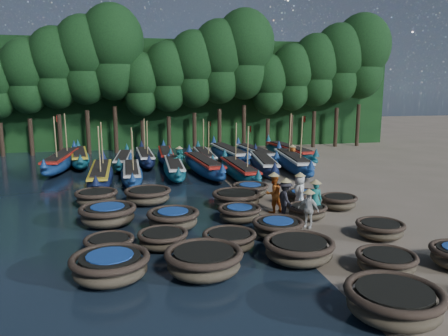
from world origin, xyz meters
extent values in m
plane|color=#7C6B5A|center=(0.00, 0.00, 0.00)|extent=(120.00, 120.00, 0.00)
cube|color=black|center=(0.00, 23.50, 5.00)|extent=(40.00, 3.00, 10.00)
ellipsoid|color=brown|center=(0.55, -10.14, 0.37)|extent=(2.89, 2.89, 0.75)
torus|color=#3B2D23|center=(0.55, -10.14, 0.72)|extent=(2.43, 2.43, 0.23)
cylinder|color=black|center=(0.55, -10.14, 0.77)|extent=(1.85, 1.85, 0.07)
ellipsoid|color=brown|center=(-6.32, -6.42, 0.37)|extent=(2.89, 2.89, 0.74)
torus|color=#3B2D23|center=(-6.32, -6.42, 0.71)|extent=(2.36, 2.36, 0.22)
cylinder|color=black|center=(-6.32, -6.42, 0.76)|extent=(1.79, 1.79, 0.07)
cylinder|color=navy|center=(-6.32, -6.42, 0.80)|extent=(1.38, 1.38, 0.04)
ellipsoid|color=brown|center=(-3.57, -6.66, 0.38)|extent=(2.82, 2.82, 0.75)
torus|color=#3B2D23|center=(-3.57, -6.66, 0.73)|extent=(2.41, 2.41, 0.23)
cylinder|color=black|center=(-3.57, -6.66, 0.78)|extent=(1.83, 1.83, 0.07)
ellipsoid|color=brown|center=(-0.35, -6.23, 0.34)|extent=(2.84, 2.84, 0.68)
torus|color=#3B2D23|center=(-0.35, -6.23, 0.66)|extent=(2.34, 2.34, 0.21)
cylinder|color=black|center=(-0.35, -6.23, 0.70)|extent=(1.79, 1.79, 0.06)
ellipsoid|color=brown|center=(1.98, -7.59, 0.28)|extent=(2.13, 2.13, 0.56)
torus|color=#3B2D23|center=(1.98, -7.59, 0.55)|extent=(1.87, 1.87, 0.17)
cylinder|color=black|center=(1.98, -7.59, 0.58)|extent=(1.43, 1.43, 0.05)
ellipsoid|color=brown|center=(-6.43, -4.30, 0.29)|extent=(1.89, 1.89, 0.57)
torus|color=#3B2D23|center=(-6.43, -4.30, 0.56)|extent=(1.72, 1.72, 0.17)
cylinder|color=black|center=(-6.43, -4.30, 0.59)|extent=(1.30, 1.30, 0.05)
ellipsoid|color=brown|center=(-4.60, -4.07, 0.28)|extent=(1.88, 1.88, 0.57)
torus|color=#3B2D23|center=(-4.60, -4.07, 0.55)|extent=(1.81, 1.81, 0.17)
cylinder|color=black|center=(-4.60, -4.07, 0.59)|extent=(1.37, 1.37, 0.05)
ellipsoid|color=brown|center=(-2.34, -4.76, 0.30)|extent=(1.89, 1.89, 0.60)
torus|color=#3B2D23|center=(-2.34, -4.76, 0.59)|extent=(1.92, 1.92, 0.18)
cylinder|color=black|center=(-2.34, -4.76, 0.62)|extent=(1.45, 1.45, 0.05)
ellipsoid|color=brown|center=(-0.25, -3.91, 0.32)|extent=(2.35, 2.35, 0.64)
torus|color=#3B2D23|center=(-0.25, -3.91, 0.62)|extent=(1.98, 1.98, 0.19)
cylinder|color=black|center=(-0.25, -3.91, 0.66)|extent=(1.50, 1.50, 0.06)
cylinder|color=navy|center=(-0.25, -3.91, 0.70)|extent=(1.15, 1.15, 0.04)
ellipsoid|color=brown|center=(3.53, -4.73, 0.29)|extent=(1.96, 1.96, 0.57)
torus|color=#3B2D23|center=(3.53, -4.73, 0.55)|extent=(1.84, 1.84, 0.17)
cylinder|color=black|center=(3.53, -4.73, 0.59)|extent=(1.40, 1.40, 0.05)
ellipsoid|color=brown|center=(-6.62, -0.96, 0.38)|extent=(2.79, 2.79, 0.75)
torus|color=#3B2D23|center=(-6.62, -0.96, 0.73)|extent=(2.36, 2.36, 0.23)
cylinder|color=black|center=(-6.62, -0.96, 0.78)|extent=(1.79, 1.79, 0.07)
cylinder|color=navy|center=(-6.62, -0.96, 0.82)|extent=(1.38, 1.38, 0.05)
ellipsoid|color=brown|center=(-4.04, -2.10, 0.36)|extent=(2.57, 2.57, 0.72)
torus|color=#3B2D23|center=(-4.04, -2.10, 0.70)|extent=(2.12, 2.12, 0.22)
cylinder|color=black|center=(-4.04, -2.10, 0.74)|extent=(1.59, 1.59, 0.07)
cylinder|color=navy|center=(-4.04, -2.10, 0.79)|extent=(1.23, 1.23, 0.04)
ellipsoid|color=brown|center=(-1.17, -1.61, 0.30)|extent=(2.02, 2.02, 0.60)
torus|color=#3B2D23|center=(-1.17, -1.61, 0.58)|extent=(1.86, 1.86, 0.18)
cylinder|color=black|center=(-1.17, -1.61, 0.62)|extent=(1.41, 1.41, 0.05)
cylinder|color=navy|center=(-1.17, -1.61, 0.66)|extent=(1.08, 1.08, 0.04)
ellipsoid|color=brown|center=(1.79, -1.85, 0.28)|extent=(2.09, 2.09, 0.56)
torus|color=#3B2D23|center=(1.79, -1.85, 0.55)|extent=(1.73, 1.73, 0.17)
cylinder|color=black|center=(1.79, -1.85, 0.58)|extent=(1.31, 1.31, 0.05)
ellipsoid|color=brown|center=(3.86, -0.70, 0.30)|extent=(2.02, 2.02, 0.59)
torus|color=#3B2D23|center=(3.86, -0.70, 0.57)|extent=(1.71, 1.71, 0.18)
cylinder|color=black|center=(3.86, -0.70, 0.61)|extent=(1.29, 1.29, 0.05)
ellipsoid|color=brown|center=(-7.29, 2.24, 0.35)|extent=(2.18, 2.18, 0.70)
torus|color=#3B2D23|center=(-7.29, 2.24, 0.67)|extent=(2.04, 2.04, 0.21)
cylinder|color=black|center=(-7.29, 2.24, 0.72)|extent=(1.53, 1.53, 0.06)
ellipsoid|color=brown|center=(-4.86, 2.15, 0.34)|extent=(2.40, 2.40, 0.69)
torus|color=#3B2D23|center=(-4.86, 2.15, 0.67)|extent=(2.28, 2.28, 0.21)
cylinder|color=black|center=(-4.86, 2.15, 0.71)|extent=(1.74, 1.74, 0.06)
ellipsoid|color=brown|center=(-0.78, 0.55, 0.35)|extent=(2.43, 2.43, 0.71)
torus|color=#3B2D23|center=(-0.78, 0.55, 0.69)|extent=(2.34, 2.34, 0.21)
cylinder|color=black|center=(-0.78, 0.55, 0.73)|extent=(1.78, 1.78, 0.06)
ellipsoid|color=brown|center=(0.42, 2.43, 0.31)|extent=(2.22, 2.22, 0.62)
torus|color=#3B2D23|center=(0.42, 2.43, 0.60)|extent=(1.92, 1.92, 0.19)
cylinder|color=black|center=(0.42, 2.43, 0.64)|extent=(1.46, 1.46, 0.06)
cylinder|color=navy|center=(0.42, 2.43, 0.67)|extent=(1.12, 1.12, 0.04)
ellipsoid|color=brown|center=(2.49, 0.46, 0.30)|extent=(1.63, 1.63, 0.60)
torus|color=#3B2D23|center=(2.49, 0.46, 0.59)|extent=(1.75, 1.75, 0.18)
cylinder|color=black|center=(2.49, 0.46, 0.62)|extent=(1.31, 1.31, 0.05)
cylinder|color=navy|center=(2.49, 0.46, 0.66)|extent=(1.01, 1.01, 0.04)
ellipsoid|color=#10113B|center=(-7.39, 7.08, 0.51)|extent=(1.55, 8.25, 1.03)
cone|color=#10113B|center=(-7.42, 11.10, 1.18)|extent=(0.45, 0.45, 0.62)
cone|color=#10113B|center=(-7.35, 3.07, 1.13)|extent=(0.45, 0.45, 0.51)
cube|color=gold|center=(-7.39, 7.08, 0.95)|extent=(1.13, 6.39, 0.12)
cube|color=black|center=(-7.39, 7.08, 1.03)|extent=(0.85, 5.57, 0.10)
cylinder|color=#997F4C|center=(-7.29, 8.32, 2.16)|extent=(0.07, 0.24, 2.88)
cylinder|color=#997F4C|center=(-7.27, 5.54, 2.16)|extent=(0.07, 0.24, 2.88)
plane|color=red|center=(-7.12, 5.54, 3.42)|extent=(0.00, 0.36, 0.36)
ellipsoid|color=navy|center=(-5.59, 7.71, 0.46)|extent=(1.39, 7.35, 0.92)
cone|color=navy|center=(-5.63, 11.29, 1.05)|extent=(0.40, 0.40, 0.55)
cone|color=navy|center=(-5.56, 4.14, 1.01)|extent=(0.40, 0.40, 0.46)
cube|color=silver|center=(-5.59, 7.71, 0.84)|extent=(1.02, 5.69, 0.11)
cube|color=black|center=(-5.59, 7.71, 0.92)|extent=(0.76, 4.96, 0.09)
cylinder|color=#997F4C|center=(-5.51, 8.81, 1.92)|extent=(0.06, 0.22, 2.57)
cylinder|color=#997F4C|center=(-5.49, 6.34, 1.92)|extent=(0.06, 0.22, 2.57)
plane|color=red|center=(-5.35, 6.34, 3.04)|extent=(0.00, 0.32, 0.32)
ellipsoid|color=navy|center=(-2.89, 8.84, 0.47)|extent=(1.59, 7.58, 0.94)
cone|color=navy|center=(-2.77, 12.52, 1.08)|extent=(0.41, 0.41, 0.57)
cone|color=navy|center=(-3.00, 5.17, 1.04)|extent=(0.41, 0.41, 0.47)
cube|color=silver|center=(-2.89, 8.84, 0.87)|extent=(1.17, 5.87, 0.11)
cube|color=black|center=(-2.89, 8.84, 0.94)|extent=(0.89, 5.11, 0.09)
ellipsoid|color=navy|center=(-0.94, 8.96, 0.53)|extent=(2.33, 8.59, 1.06)
cone|color=navy|center=(-1.34, 13.08, 1.22)|extent=(0.47, 0.47, 0.64)
cone|color=navy|center=(-0.54, 4.85, 1.17)|extent=(0.47, 0.47, 0.53)
cube|color=#AC1D15|center=(-0.94, 8.96, 0.98)|extent=(1.74, 6.65, 0.13)
cube|color=black|center=(-0.94, 8.96, 1.06)|extent=(1.37, 5.78, 0.11)
ellipsoid|color=navy|center=(0.98, 6.99, 0.49)|extent=(1.61, 7.91, 0.99)
cone|color=navy|center=(0.89, 10.83, 1.13)|extent=(0.43, 0.43, 0.59)
cone|color=navy|center=(1.07, 3.15, 1.08)|extent=(0.43, 0.43, 0.49)
cube|color=#AC1D15|center=(0.98, 6.99, 0.91)|extent=(1.18, 6.13, 0.12)
cube|color=black|center=(0.98, 6.99, 0.99)|extent=(0.90, 5.34, 0.10)
cylinder|color=#997F4C|center=(1.05, 8.18, 2.07)|extent=(0.07, 0.23, 2.76)
cylinder|color=#997F4C|center=(1.11, 5.52, 2.07)|extent=(0.07, 0.23, 2.76)
plane|color=red|center=(1.26, 5.52, 3.27)|extent=(0.00, 0.34, 0.34)
ellipsoid|color=#10113B|center=(3.18, 8.91, 0.51)|extent=(2.60, 8.29, 1.02)
cone|color=#10113B|center=(3.74, 12.85, 1.17)|extent=(0.45, 0.45, 0.61)
cone|color=#10113B|center=(2.62, 4.98, 1.12)|extent=(0.45, 0.45, 0.51)
cube|color=silver|center=(3.18, 8.91, 0.94)|extent=(1.95, 6.41, 0.12)
cube|color=black|center=(3.18, 8.91, 1.02)|extent=(1.56, 5.57, 0.10)
ellipsoid|color=navy|center=(5.24, 8.93, 0.55)|extent=(2.60, 8.95, 1.10)
cone|color=navy|center=(5.74, 13.20, 1.27)|extent=(0.49, 0.49, 0.66)
cone|color=navy|center=(4.74, 4.65, 1.21)|extent=(0.49, 0.49, 0.55)
cube|color=silver|center=(5.24, 8.93, 1.02)|extent=(1.95, 6.93, 0.13)
cube|color=black|center=(5.24, 8.93, 1.10)|extent=(1.55, 6.02, 0.11)
cylinder|color=#997F4C|center=(5.51, 10.23, 2.32)|extent=(0.08, 0.26, 3.09)
cylinder|color=#997F4C|center=(5.16, 7.27, 2.32)|extent=(0.08, 0.26, 3.09)
plane|color=red|center=(5.33, 7.25, 3.66)|extent=(0.00, 0.39, 0.39)
ellipsoid|color=navy|center=(-10.34, 12.72, 0.55)|extent=(2.36, 8.86, 1.09)
cone|color=navy|center=(-9.95, 16.97, 1.26)|extent=(0.48, 0.48, 0.66)
cone|color=navy|center=(-10.72, 8.46, 1.20)|extent=(0.48, 0.48, 0.55)
cube|color=#AC1D15|center=(-10.34, 12.72, 1.01)|extent=(1.76, 6.86, 0.13)
cube|color=black|center=(-10.34, 12.72, 1.09)|extent=(1.39, 5.96, 0.11)
cylinder|color=#997F4C|center=(-10.11, 14.01, 2.30)|extent=(0.08, 0.26, 3.06)
cylinder|color=#997F4C|center=(-10.38, 11.07, 2.30)|extent=(0.08, 0.26, 3.06)
plane|color=red|center=(-10.21, 11.06, 3.63)|extent=(0.00, 0.38, 0.38)
ellipsoid|color=navy|center=(-9.34, 14.51, 0.51)|extent=(2.46, 8.23, 1.01)
cone|color=navy|center=(-9.83, 18.44, 1.17)|extent=(0.45, 0.45, 0.61)
cone|color=navy|center=(-8.85, 10.59, 1.12)|extent=(0.45, 0.45, 0.51)
cube|color=gold|center=(-9.34, 14.51, 0.93)|extent=(1.84, 6.37, 0.12)
cube|color=black|center=(-9.34, 14.51, 1.01)|extent=(1.47, 5.53, 0.10)
ellipsoid|color=navy|center=(-6.13, 12.85, 0.45)|extent=(1.77, 7.21, 0.89)
cone|color=navy|center=(-5.89, 16.32, 1.03)|extent=(0.39, 0.39, 0.54)
cone|color=navy|center=(-6.37, 9.38, 0.98)|extent=(0.39, 0.39, 0.45)
cube|color=silver|center=(-6.13, 12.85, 0.82)|extent=(1.32, 5.59, 0.11)
cube|color=black|center=(-6.13, 12.85, 0.89)|extent=(1.03, 4.86, 0.09)
ellipsoid|color=#10113B|center=(-4.57, 13.74, 0.47)|extent=(1.66, 7.64, 0.95)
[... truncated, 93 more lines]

